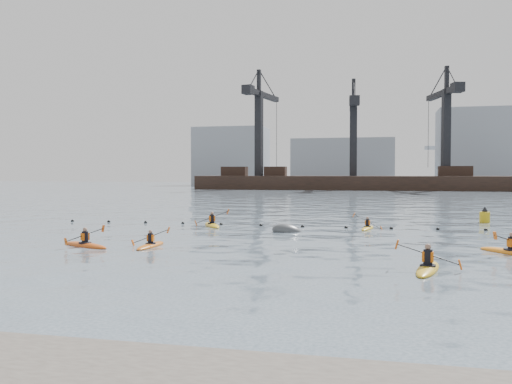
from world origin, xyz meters
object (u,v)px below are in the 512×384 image
kayaker_0 (151,245)px  kayaker_5 (212,225)px  kayaker_2 (85,244)px  kayaker_1 (428,268)px  kayaker_4 (512,251)px  nav_buoy (485,217)px  mooring_buoy (287,232)px  kayaker_3 (367,228)px

kayaker_0 → kayaker_5: kayaker_5 is taller
kayaker_0 → kayaker_2: (-3.30, -0.68, 0.01)m
kayaker_1 → kayaker_4: 6.85m
kayaker_4 → nav_buoy: (1.74, 16.77, 0.31)m
kayaker_1 → mooring_buoy: bearing=132.9°
kayaker_3 → kayaker_5: (-10.78, -0.52, 0.02)m
mooring_buoy → nav_buoy: nav_buoy is taller
kayaker_2 → nav_buoy: 29.40m
kayaker_2 → nav_buoy: nav_buoy is taller
nav_buoy → kayaker_4: bearing=-95.9°
kayaker_1 → kayaker_3: bearing=111.1°
mooring_buoy → kayaker_4: bearing=-30.5°
kayaker_4 → nav_buoy: bearing=-135.8°
kayaker_2 → kayaker_0: bearing=-53.3°
kayaker_4 → kayaker_5: 19.97m
kayaker_4 → nav_buoy: nav_buoy is taller
kayaker_2 → mooring_buoy: bearing=-19.1°
kayaker_2 → mooring_buoy: 12.79m
kayaker_0 → kayaker_1: kayaker_1 is taller
kayaker_0 → kayaker_1: bearing=-16.5°
kayaker_3 → kayaker_0: bearing=-123.6°
kayaker_0 → kayaker_2: kayaker_0 is taller
kayaker_2 → kayaker_5: size_ratio=0.98×
kayaker_0 → mooring_buoy: 10.19m
mooring_buoy → nav_buoy: size_ratio=1.43×
kayaker_0 → kayaker_4: bearing=5.0°
kayaker_3 → kayaker_4: (6.82, -9.93, 0.02)m
kayaker_0 → kayaker_3: bearing=47.3°
kayaker_3 → nav_buoy: bearing=47.6°
kayaker_4 → kayaker_1: bearing=12.7°
kayaker_1 → kayaker_2: (-16.51, 3.20, -0.01)m
kayaker_0 → kayaker_2: 3.37m
kayaker_0 → kayaker_1: 13.77m
kayaker_5 → kayaker_4: bearing=-57.4°
kayaker_3 → mooring_buoy: 5.78m
kayaker_4 → kayaker_5: size_ratio=0.90×
kayaker_3 → kayaker_4: kayaker_4 is taller
kayaker_3 → kayaker_1: bearing=-71.3°
kayaker_4 → mooring_buoy: 13.67m
kayaker_0 → nav_buoy: bearing=43.7°
kayaker_0 → kayaker_4: (17.38, 1.56, 0.01)m
mooring_buoy → kayaker_1: bearing=-58.4°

